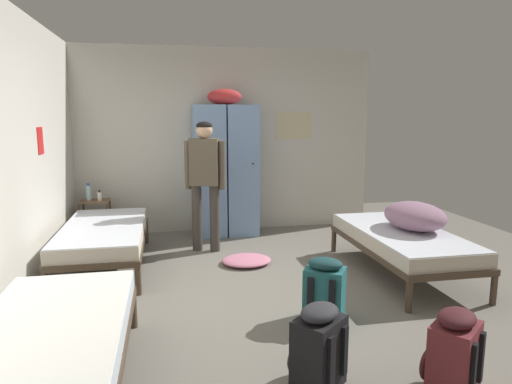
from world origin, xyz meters
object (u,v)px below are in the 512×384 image
locker_bank (225,168)px  backpack_teal (325,291)px  bed_left_front (48,343)px  bedding_heap (415,216)px  person_traveler (205,174)px  bed_left_rear (104,234)px  shelf_unit (96,216)px  backpack_black (317,348)px  backpack_maroon (452,354)px  clothes_pile_pink (246,260)px  bed_right (402,240)px  water_bottle (88,193)px  lotion_bottle (100,196)px

locker_bank → backpack_teal: 3.10m
bed_left_front → backpack_teal: 2.13m
bedding_heap → person_traveler: person_traveler is taller
bed_left_front → person_traveler: person_traveler is taller
bed_left_rear → bed_left_front: size_ratio=1.00×
shelf_unit → backpack_black: shelf_unit is taller
backpack_maroon → clothes_pile_pink: size_ratio=0.96×
bed_left_rear → person_traveler: person_traveler is taller
shelf_unit → bedding_heap: size_ratio=0.73×
bed_right → clothes_pile_pink: 1.75m
bedding_heap → backpack_black: (-1.71, -1.83, -0.38)m
water_bottle → backpack_black: bearing=-63.1°
locker_bank → clothes_pile_pink: 1.68m
bed_left_rear → backpack_teal: size_ratio=3.45×
water_bottle → bed_left_rear: bearing=-74.2°
shelf_unit → backpack_maroon: size_ratio=1.04×
bed_right → backpack_maroon: size_ratio=3.45×
locker_bank → person_traveler: (-0.35, -0.78, 0.02)m
bed_left_rear → bedding_heap: 3.45m
water_bottle → backpack_black: water_bottle is taller
person_traveler → locker_bank: bearing=65.5°
lotion_bottle → backpack_teal: 3.64m
locker_bank → person_traveler: bearing=-114.5°
shelf_unit → bed_left_rear: 1.18m
backpack_teal → backpack_maroon: bearing=-69.4°
clothes_pile_pink → backpack_maroon: bearing=-73.3°
locker_bank → backpack_black: locker_bank is taller
bed_left_rear → clothes_pile_pink: bearing=-7.4°
person_traveler → backpack_black: (0.44, -3.09, -0.73)m
bed_right → bedding_heap: bedding_heap is taller
backpack_maroon → backpack_black: size_ratio=1.00×
bed_left_front → bedding_heap: bedding_heap is taller
lotion_bottle → person_traveler: bearing=-26.9°
bedding_heap → person_traveler: 2.51m
bed_left_rear → water_bottle: (-0.33, 1.17, 0.30)m
shelf_unit → backpack_maroon: shelf_unit is taller
bed_left_front → backpack_maroon: size_ratio=3.45×
bed_left_rear → backpack_teal: bearing=-42.0°
lotion_bottle → backpack_black: (1.80, -3.79, -0.37)m
water_bottle → backpack_teal: water_bottle is taller
backpack_teal → clothes_pile_pink: backpack_teal is taller
bed_left_rear → lotion_bottle: size_ratio=13.32×
backpack_maroon → backpack_black: (-0.79, 0.24, 0.00)m
locker_bank → shelf_unit: 1.90m
water_bottle → backpack_black: 4.34m
person_traveler → lotion_bottle: (-1.37, 0.70, -0.35)m
bed_left_front → clothes_pile_pink: size_ratio=3.33×
backpack_maroon → clothes_pile_pink: backpack_maroon is taller
person_traveler → lotion_bottle: bearing=153.1°
bedding_heap → backpack_maroon: bedding_heap is taller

